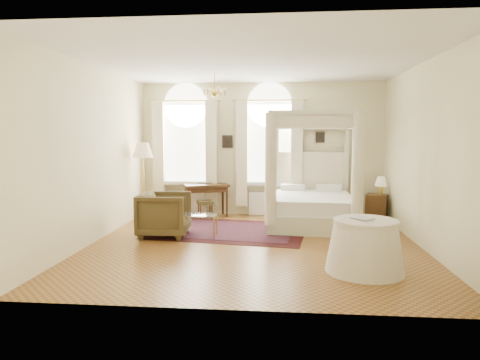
% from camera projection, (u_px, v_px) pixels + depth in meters
% --- Properties ---
extents(ground, '(6.00, 6.00, 0.00)m').
position_uv_depth(ground, '(254.00, 244.00, 7.89)').
color(ground, '#935F2A').
rests_on(ground, ground).
extents(room_walls, '(6.00, 6.00, 6.00)m').
position_uv_depth(room_walls, '(254.00, 137.00, 7.68)').
color(room_walls, '#FAF0BE').
rests_on(room_walls, ground).
extents(window_left, '(1.62, 0.27, 3.29)m').
position_uv_depth(window_left, '(186.00, 156.00, 10.75)').
color(window_left, white).
rests_on(window_left, room_walls).
extents(window_right, '(1.62, 0.27, 3.29)m').
position_uv_depth(window_right, '(269.00, 156.00, 10.56)').
color(window_right, white).
rests_on(window_right, room_walls).
extents(chandelier, '(0.51, 0.45, 0.50)m').
position_uv_depth(chandelier, '(214.00, 92.00, 8.86)').
color(chandelier, '#AE903A').
rests_on(chandelier, room_walls).
extents(wall_pictures, '(2.54, 0.03, 0.39)m').
position_uv_depth(wall_pictures, '(265.00, 140.00, 10.63)').
color(wall_pictures, black).
rests_on(wall_pictures, room_walls).
extents(canopy_bed, '(2.00, 2.40, 2.49)m').
position_uv_depth(canopy_bed, '(312.00, 200.00, 9.48)').
color(canopy_bed, beige).
rests_on(canopy_bed, ground).
extents(nightstand, '(0.58, 0.55, 0.66)m').
position_uv_depth(nightstand, '(377.00, 208.00, 9.85)').
color(nightstand, '#3C2510').
rests_on(nightstand, ground).
extents(nightstand_lamp, '(0.27, 0.27, 0.40)m').
position_uv_depth(nightstand_lamp, '(381.00, 183.00, 9.86)').
color(nightstand_lamp, '#AE903A').
rests_on(nightstand_lamp, nightstand).
extents(writing_desk, '(1.20, 0.90, 0.80)m').
position_uv_depth(writing_desk, '(206.00, 189.00, 10.55)').
color(writing_desk, '#3C2510').
rests_on(writing_desk, ground).
extents(laptop, '(0.39, 0.30, 0.03)m').
position_uv_depth(laptop, '(206.00, 183.00, 10.67)').
color(laptop, black).
rests_on(laptop, writing_desk).
extents(stool, '(0.48, 0.48, 0.43)m').
position_uv_depth(stool, '(205.00, 204.00, 10.33)').
color(stool, '#413C1C').
rests_on(stool, ground).
extents(armchair, '(1.00, 0.97, 0.88)m').
position_uv_depth(armchair, '(165.00, 214.00, 8.48)').
color(armchair, '#43361C').
rests_on(armchair, ground).
extents(coffee_table, '(0.67, 0.47, 0.46)m').
position_uv_depth(coffee_table, '(201.00, 216.00, 8.43)').
color(coffee_table, silver).
rests_on(coffee_table, ground).
extents(floor_lamp, '(0.47, 0.47, 1.83)m').
position_uv_depth(floor_lamp, '(143.00, 154.00, 9.89)').
color(floor_lamp, '#AE903A').
rests_on(floor_lamp, ground).
extents(oriental_rug, '(3.42, 2.67, 0.01)m').
position_uv_depth(oriental_rug, '(229.00, 230.00, 9.01)').
color(oriental_rug, '#3F0F12').
rests_on(oriental_rug, ground).
extents(side_table, '(1.14, 1.14, 0.78)m').
position_uv_depth(side_table, '(365.00, 246.00, 6.27)').
color(side_table, white).
rests_on(side_table, ground).
extents(book, '(0.36, 0.37, 0.03)m').
position_uv_depth(book, '(357.00, 219.00, 6.20)').
color(book, black).
rests_on(book, side_table).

